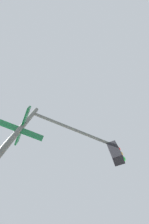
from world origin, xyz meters
TOP-DOWN VIEW (x-y plane):
  - traffic_signal_near at (-6.43, -6.35)m, footprint 2.48×2.40m

SIDE VIEW (x-z plane):
  - traffic_signal_near at x=-6.43m, z-range 1.30..7.61m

